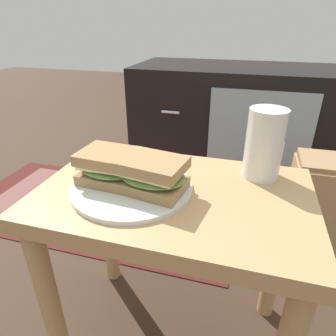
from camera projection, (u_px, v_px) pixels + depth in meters
ground_plane at (172, 333)px, 0.82m from camera, size 8.00×8.00×0.00m
side_table at (173, 226)px, 0.65m from camera, size 0.56×0.36×0.46m
tv_cabinet at (233, 126)px, 1.48m from camera, size 0.96×0.46×0.58m
area_rug at (99, 206)px, 1.36m from camera, size 1.23×0.60×0.01m
plate at (132, 187)px, 0.61m from camera, size 0.25×0.25×0.01m
sandwich_front at (111, 166)px, 0.61m from camera, size 0.14×0.11×0.07m
sandwich_back at (152, 175)px, 0.58m from camera, size 0.15×0.12×0.07m
beer_glass at (264, 145)px, 0.63m from camera, size 0.08×0.08×0.15m
paper_bag at (318, 212)px, 0.99m from camera, size 0.20×0.16×0.39m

